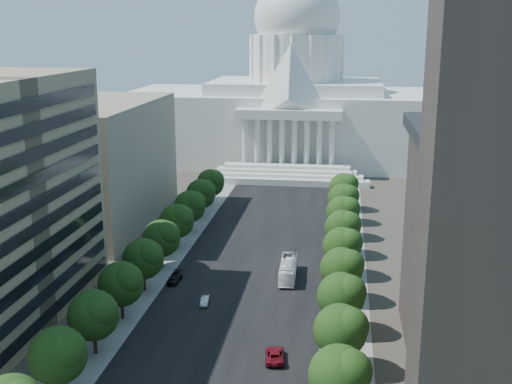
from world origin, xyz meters
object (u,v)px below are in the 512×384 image
at_px(car_red, 275,355).
at_px(city_bus, 288,269).
at_px(car_silver, 205,301).
at_px(car_dark_b, 175,278).

relative_size(car_red, city_bus, 0.46).
xyz_separation_m(car_red, city_bus, (-0.90, 32.13, 0.94)).
distance_m(car_silver, car_red, 22.88).
height_order(car_silver, car_red, car_red).
xyz_separation_m(car_dark_b, city_bus, (21.28, 5.10, 0.99)).
bearing_deg(city_bus, car_dark_b, -168.16).
bearing_deg(car_dark_b, car_silver, -48.52).
xyz_separation_m(car_silver, city_bus, (13.40, 14.26, 1.11)).
relative_size(car_dark_b, city_bus, 0.42).
distance_m(car_red, city_bus, 32.15).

